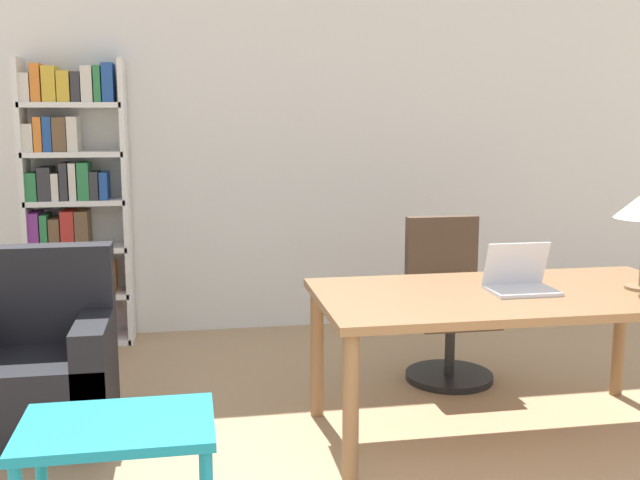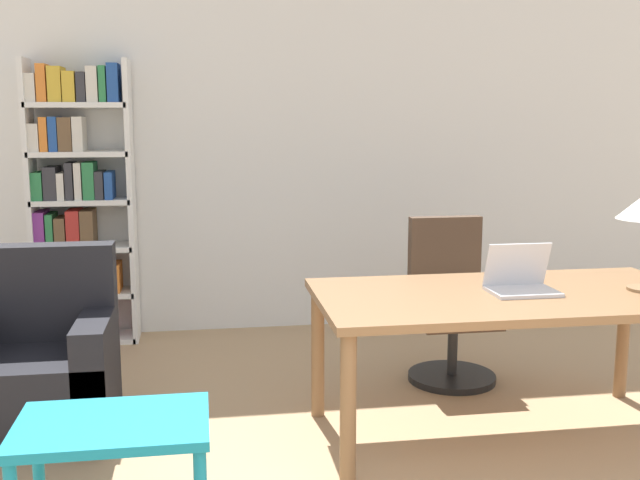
{
  "view_description": "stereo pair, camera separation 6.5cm",
  "coord_description": "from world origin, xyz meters",
  "px_view_note": "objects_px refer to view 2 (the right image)",
  "views": [
    {
      "loc": [
        -0.9,
        -1.0,
        1.59
      ],
      "look_at": [
        -0.27,
        2.54,
        0.99
      ],
      "focal_mm": 42.0,
      "sensor_mm": 36.0,
      "label": 1
    },
    {
      "loc": [
        -0.84,
        -1.02,
        1.59
      ],
      "look_at": [
        -0.27,
        2.54,
        0.99
      ],
      "focal_mm": 42.0,
      "sensor_mm": 36.0,
      "label": 2
    }
  ],
  "objects_px": {
    "desk": "(508,309)",
    "office_chair": "(450,308)",
    "side_table_blue": "(113,443)",
    "armchair": "(36,372)",
    "bookshelf": "(77,206)",
    "laptop": "(520,281)"
  },
  "relations": [
    {
      "from": "office_chair",
      "to": "bookshelf",
      "type": "bearing_deg",
      "value": 154.43
    },
    {
      "from": "laptop",
      "to": "office_chair",
      "type": "relative_size",
      "value": 0.33
    },
    {
      "from": "desk",
      "to": "office_chair",
      "type": "xyz_separation_m",
      "value": [
        0.01,
        0.89,
        -0.23
      ]
    },
    {
      "from": "laptop",
      "to": "desk",
      "type": "bearing_deg",
      "value": -176.34
    },
    {
      "from": "desk",
      "to": "laptop",
      "type": "height_order",
      "value": "laptop"
    },
    {
      "from": "desk",
      "to": "armchair",
      "type": "bearing_deg",
      "value": 169.23
    },
    {
      "from": "side_table_blue",
      "to": "armchair",
      "type": "relative_size",
      "value": 0.73
    },
    {
      "from": "bookshelf",
      "to": "desk",
      "type": "bearing_deg",
      "value": -40.8
    },
    {
      "from": "office_chair",
      "to": "armchair",
      "type": "distance_m",
      "value": 2.37
    },
    {
      "from": "laptop",
      "to": "side_table_blue",
      "type": "height_order",
      "value": "laptop"
    },
    {
      "from": "side_table_blue",
      "to": "armchair",
      "type": "height_order",
      "value": "armchair"
    },
    {
      "from": "desk",
      "to": "laptop",
      "type": "distance_m",
      "value": 0.15
    },
    {
      "from": "desk",
      "to": "armchair",
      "type": "distance_m",
      "value": 2.38
    },
    {
      "from": "desk",
      "to": "armchair",
      "type": "xyz_separation_m",
      "value": [
        -2.31,
        0.44,
        -0.35
      ]
    },
    {
      "from": "side_table_blue",
      "to": "armchair",
      "type": "xyz_separation_m",
      "value": [
        -0.52,
        1.21,
        -0.13
      ]
    },
    {
      "from": "armchair",
      "to": "bookshelf",
      "type": "distance_m",
      "value": 1.7
    },
    {
      "from": "laptop",
      "to": "armchair",
      "type": "bearing_deg",
      "value": 169.58
    },
    {
      "from": "laptop",
      "to": "armchair",
      "type": "distance_m",
      "value": 2.46
    },
    {
      "from": "bookshelf",
      "to": "laptop",
      "type": "bearing_deg",
      "value": -40.04
    },
    {
      "from": "bookshelf",
      "to": "office_chair",
      "type": "bearing_deg",
      "value": -25.57
    },
    {
      "from": "laptop",
      "to": "bookshelf",
      "type": "xyz_separation_m",
      "value": [
        -2.38,
        2.0,
        0.18
      ]
    },
    {
      "from": "office_chair",
      "to": "laptop",
      "type": "bearing_deg",
      "value": -87.0
    }
  ]
}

